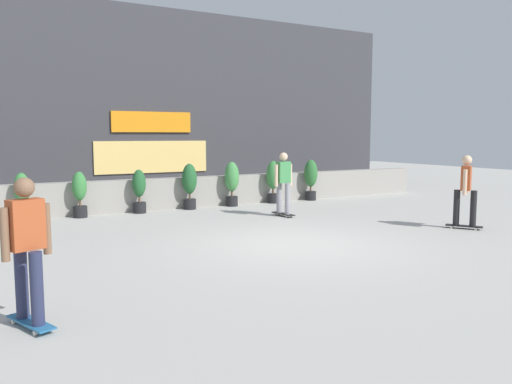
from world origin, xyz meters
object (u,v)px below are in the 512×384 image
potted_plant_5 (273,179)px  skater_far_left (466,188)px  potted_plant_6 (311,177)px  skater_far_right (27,245)px  potted_plant_2 (139,190)px  potted_plant_1 (80,193)px  potted_plant_3 (190,184)px  potted_plant_4 (232,181)px  potted_plant_0 (22,196)px  skater_by_wall_left (283,181)px

potted_plant_5 → skater_far_left: skater_far_left is taller
skater_far_left → potted_plant_5: bearing=103.7°
potted_plant_6 → skater_far_right: (-9.39, -7.81, 0.18)m
potted_plant_2 → skater_far_left: 8.40m
potted_plant_1 → potted_plant_6: potted_plant_6 is taller
skater_far_left → skater_far_right: bearing=-169.5°
potted_plant_3 → potted_plant_6: (4.30, -0.00, 0.01)m
potted_plant_4 → potted_plant_3: bearing=-180.0°
potted_plant_0 → potted_plant_5: (7.29, -0.00, 0.09)m
potted_plant_6 → skater_by_wall_left: skater_by_wall_left is taller
potted_plant_3 → skater_by_wall_left: size_ratio=0.78×
potted_plant_3 → potted_plant_4: bearing=0.0°
potted_plant_1 → potted_plant_3: size_ratio=0.91×
potted_plant_3 → skater_far_right: (-5.09, -7.81, 0.20)m
skater_by_wall_left → skater_far_left: bearing=-54.0°
potted_plant_1 → skater_far_left: bearing=-39.3°
potted_plant_1 → potted_plant_6: (7.38, -0.00, 0.11)m
potted_plant_1 → skater_by_wall_left: (4.76, -2.43, 0.30)m
potted_plant_2 → potted_plant_6: size_ratio=0.90×
potted_plant_6 → potted_plant_2: bearing=180.0°
potted_plant_1 → potted_plant_3: (3.08, 0.00, 0.10)m
potted_plant_4 → potted_plant_2: bearing=-180.0°
skater_far_left → skater_far_right: (-9.40, -1.75, 0.00)m
potted_plant_2 → skater_by_wall_left: skater_by_wall_left is taller
potted_plant_3 → potted_plant_5: 2.84m
potted_plant_4 → potted_plant_6: size_ratio=1.00×
potted_plant_4 → skater_far_right: size_ratio=0.80×
potted_plant_1 → skater_far_left: size_ratio=0.71×
skater_far_right → potted_plant_5: bearing=44.6°
skater_by_wall_left → skater_far_right: (-6.77, -5.38, 0.00)m
potted_plant_2 → skater_by_wall_left: 4.01m
skater_far_left → potted_plant_2: bearing=133.8°
potted_plant_6 → potted_plant_1: bearing=180.0°
potted_plant_2 → potted_plant_4: 2.87m
potted_plant_1 → skater_by_wall_left: bearing=-27.0°
potted_plant_0 → potted_plant_4: size_ratio=0.91×
potted_plant_6 → skater_far_right: skater_far_right is taller
potted_plant_0 → potted_plant_1: potted_plant_0 is taller
skater_by_wall_left → skater_far_left: same height
potted_plant_3 → potted_plant_5: potted_plant_5 is taller
potted_plant_0 → potted_plant_3: size_ratio=0.92×
potted_plant_6 → skater_far_right: bearing=-140.3°
potted_plant_0 → skater_by_wall_left: 6.60m
potted_plant_4 → skater_far_left: size_ratio=0.80×
potted_plant_1 → skater_far_right: (-2.01, -7.81, 0.30)m
potted_plant_0 → skater_far_left: (8.77, -6.06, 0.28)m
potted_plant_1 → skater_far_right: 8.06m
skater_far_left → potted_plant_3: bearing=125.5°
potted_plant_6 → potted_plant_0: bearing=180.0°
potted_plant_0 → skater_far_left: skater_far_left is taller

